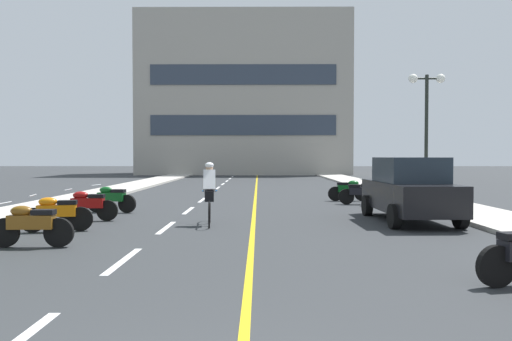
{
  "coord_description": "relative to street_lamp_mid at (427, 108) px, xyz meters",
  "views": [
    {
      "loc": [
        0.4,
        -2.57,
        1.84
      ],
      "look_at": [
        0.3,
        15.05,
        1.34
      ],
      "focal_mm": 34.21,
      "sensor_mm": 36.0,
      "label": 1
    }
  ],
  "objects": [
    {
      "name": "lane_dash_5",
      "position": [
        -9.15,
        4.91,
        -3.81
      ],
      "size": [
        0.14,
        2.2,
        0.01
      ],
      "primitive_type": "cube",
      "color": "silver",
      "rests_on": "ground"
    },
    {
      "name": "motorcycle_7",
      "position": [
        -3.0,
        0.54,
        -3.34
      ],
      "size": [
        1.7,
        0.6,
        0.92
      ],
      "color": "black",
      "rests_on": "ground"
    },
    {
      "name": "motorcycle_2",
      "position": [
        -11.37,
        -9.85,
        -3.34
      ],
      "size": [
        1.7,
        0.6,
        0.92
      ],
      "color": "black",
      "rests_on": "ground"
    },
    {
      "name": "ground_plane",
      "position": [
        -7.15,
        3.91,
        -3.81
      ],
      "size": [
        140.0,
        140.0,
        0.0
      ],
      "primitive_type": "plane",
      "color": "#2D3033"
    },
    {
      "name": "office_building",
      "position": [
        -8.27,
        32.23,
        4.36
      ],
      "size": [
        21.53,
        8.76,
        16.35
      ],
      "color": "#9E998E",
      "rests_on": "ground"
    },
    {
      "name": "lane_dash_3",
      "position": [
        -9.15,
        -3.09,
        -3.81
      ],
      "size": [
        0.14,
        2.2,
        0.01
      ],
      "primitive_type": "cube",
      "color": "silver",
      "rests_on": "ground"
    },
    {
      "name": "parked_car_near",
      "position": [
        -2.48,
        -5.87,
        -2.9
      ],
      "size": [
        2.0,
        4.24,
        1.82
      ],
      "color": "black",
      "rests_on": "ground"
    },
    {
      "name": "lane_dash_11",
      "position": [
        -9.15,
        28.91,
        -3.81
      ],
      "size": [
        0.14,
        2.2,
        0.01
      ],
      "primitive_type": "cube",
      "color": "silver",
      "rests_on": "ground"
    },
    {
      "name": "motorcycle_3",
      "position": [
        -11.71,
        -7.8,
        -3.34
      ],
      "size": [
        1.69,
        0.62,
        0.92
      ],
      "color": "black",
      "rests_on": "ground"
    },
    {
      "name": "lane_dash_4",
      "position": [
        -9.15,
        0.91,
        -3.81
      ],
      "size": [
        0.14,
        2.2,
        0.01
      ],
      "primitive_type": "cube",
      "color": "silver",
      "rests_on": "ground"
    },
    {
      "name": "motorcycle_5",
      "position": [
        -11.61,
        -3.69,
        -3.34
      ],
      "size": [
        1.69,
        0.62,
        0.92
      ],
      "color": "black",
      "rests_on": "ground"
    },
    {
      "name": "motorcycle_6",
      "position": [
        -2.81,
        -0.95,
        -3.34
      ],
      "size": [
        1.7,
        0.6,
        0.92
      ],
      "color": "black",
      "rests_on": "ground"
    },
    {
      "name": "motorcycle_4",
      "position": [
        -11.64,
        -5.83,
        -3.34
      ],
      "size": [
        1.7,
        0.6,
        0.92
      ],
      "color": "black",
      "rests_on": "ground"
    },
    {
      "name": "lane_dash_7",
      "position": [
        -9.15,
        12.91,
        -3.81
      ],
      "size": [
        0.14,
        2.2,
        0.01
      ],
      "primitive_type": "cube",
      "color": "silver",
      "rests_on": "ground"
    },
    {
      "name": "lane_dash_9",
      "position": [
        -9.15,
        20.91,
        -3.81
      ],
      "size": [
        0.14,
        2.2,
        0.01
      ],
      "primitive_type": "cube",
      "color": "silver",
      "rests_on": "ground"
    },
    {
      "name": "curb_left",
      "position": [
        -14.35,
        6.91,
        -3.75
      ],
      "size": [
        2.4,
        72.0,
        0.12
      ],
      "primitive_type": "cube",
      "color": "#B7B2A8",
      "rests_on": "ground"
    },
    {
      "name": "lane_dash_6",
      "position": [
        -9.15,
        8.91,
        -3.81
      ],
      "size": [
        0.14,
        2.2,
        0.01
      ],
      "primitive_type": "cube",
      "color": "silver",
      "rests_on": "ground"
    },
    {
      "name": "curb_right",
      "position": [
        0.05,
        6.91,
        -3.75
      ],
      "size": [
        2.4,
        72.0,
        0.12
      ],
      "primitive_type": "cube",
      "color": "#B7B2A8",
      "rests_on": "ground"
    },
    {
      "name": "street_lamp_mid",
      "position": [
        0.0,
        0.0,
        0.0
      ],
      "size": [
        1.46,
        0.36,
        5.03
      ],
      "color": "black",
      "rests_on": "curb_right"
    },
    {
      "name": "lane_dash_8",
      "position": [
        -9.15,
        16.91,
        -3.81
      ],
      "size": [
        0.14,
        2.2,
        0.01
      ],
      "primitive_type": "cube",
      "color": "silver",
      "rests_on": "ground"
    },
    {
      "name": "lane_dash_10",
      "position": [
        -9.15,
        24.91,
        -3.81
      ],
      "size": [
        0.14,
        2.2,
        0.01
      ],
      "primitive_type": "cube",
      "color": "silver",
      "rests_on": "ground"
    },
    {
      "name": "cyclist_rider",
      "position": [
        -8.08,
        -6.57,
        -2.92
      ],
      "size": [
        0.42,
        1.77,
        1.71
      ],
      "color": "black",
      "rests_on": "ground"
    },
    {
      "name": "lane_dash_2",
      "position": [
        -9.15,
        -7.09,
        -3.81
      ],
      "size": [
        0.14,
        2.2,
        0.01
      ],
      "primitive_type": "cube",
      "color": "silver",
      "rests_on": "ground"
    },
    {
      "name": "lane_dash_1",
      "position": [
        -9.15,
        -11.09,
        -3.81
      ],
      "size": [
        0.14,
        2.2,
        0.01
      ],
      "primitive_type": "cube",
      "color": "silver",
      "rests_on": "ground"
    },
    {
      "name": "centre_line_yellow",
      "position": [
        -6.9,
        6.91,
        -3.81
      ],
      "size": [
        0.12,
        66.0,
        0.01
      ],
      "primitive_type": "cube",
      "color": "gold",
      "rests_on": "ground"
    }
  ]
}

